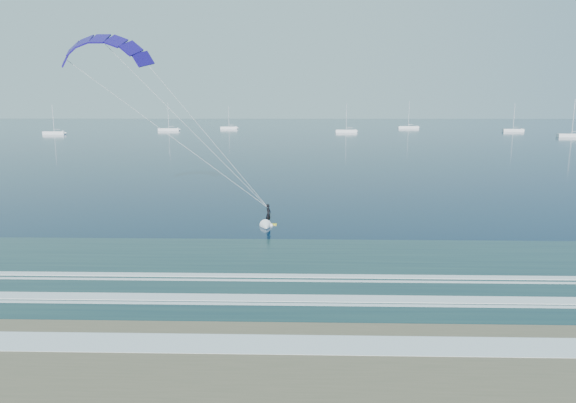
% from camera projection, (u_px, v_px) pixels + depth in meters
% --- Properties ---
extents(ground, '(900.00, 900.00, 0.00)m').
position_uv_depth(ground, '(306.00, 342.00, 24.35)').
color(ground, '#07253D').
rests_on(ground, ground).
extents(kitesurfer_rig, '(19.11, 7.24, 17.87)m').
position_uv_depth(kitesurfer_rig, '(188.00, 128.00, 44.38)').
color(kitesurfer_rig, gold).
rests_on(kitesurfer_rig, ground).
extents(sailboat_0, '(8.57, 2.40, 11.67)m').
position_uv_depth(sailboat_0, '(54.00, 133.00, 204.50)').
color(sailboat_0, white).
rests_on(sailboat_0, ground).
extents(sailboat_1, '(9.53, 2.40, 12.97)m').
position_uv_depth(sailboat_1, '(169.00, 129.00, 234.12)').
color(sailboat_1, white).
rests_on(sailboat_1, ground).
extents(sailboat_2, '(8.20, 2.40, 11.13)m').
position_uv_depth(sailboat_2, '(229.00, 128.00, 253.25)').
color(sailboat_2, white).
rests_on(sailboat_2, ground).
extents(sailboat_3, '(8.94, 2.40, 12.37)m').
position_uv_depth(sailboat_3, '(346.00, 131.00, 219.82)').
color(sailboat_3, white).
rests_on(sailboat_3, ground).
extents(sailboat_4, '(10.10, 2.40, 13.55)m').
position_uv_depth(sailboat_4, '(408.00, 127.00, 259.46)').
color(sailboat_4, white).
rests_on(sailboat_4, ground).
extents(sailboat_5, '(8.97, 2.40, 12.21)m').
position_uv_depth(sailboat_5, '(513.00, 130.00, 227.17)').
color(sailboat_5, white).
rests_on(sailboat_5, ground).
extents(sailboat_6, '(10.27, 2.40, 13.71)m').
position_uv_depth(sailboat_6, '(572.00, 135.00, 187.49)').
color(sailboat_6, white).
rests_on(sailboat_6, ground).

